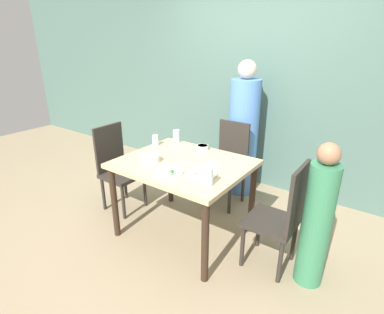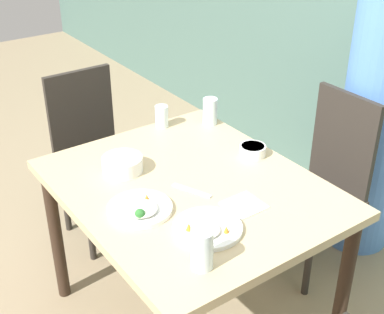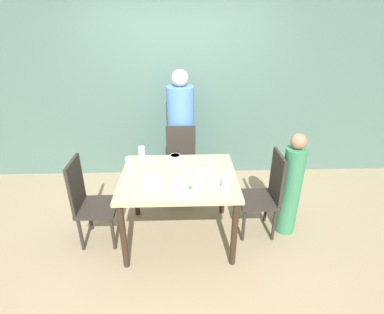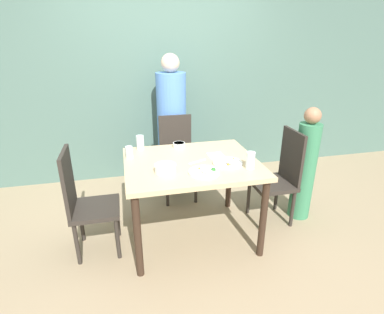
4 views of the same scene
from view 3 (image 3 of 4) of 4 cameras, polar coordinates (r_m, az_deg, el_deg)
ground_plane at (r=3.48m, az=-2.32°, el=-14.73°), size 10.00×10.00×0.00m
wall_back at (r=4.27m, az=-2.59°, el=13.51°), size 10.00×0.06×2.70m
dining_table at (r=3.08m, az=-2.55°, el=-5.06°), size 1.17×0.96×0.78m
chair_adult_spot at (r=3.89m, az=-2.08°, el=-1.02°), size 0.40×0.40×0.96m
chair_child_spot at (r=3.36m, az=13.73°, el=-6.61°), size 0.40×0.40×0.96m
chair_empty_left at (r=3.31m, az=-18.95°, el=-7.83°), size 0.40×0.40×0.96m
person_adult at (r=4.10m, az=-2.13°, el=4.20°), size 0.36×0.36×1.63m
person_child at (r=3.41m, az=18.27°, el=-5.63°), size 0.22×0.22×1.18m
bowl_curry at (r=2.88m, az=-7.75°, el=-4.69°), size 0.18×0.18×0.07m
plate_rice_adult at (r=2.79m, az=-1.53°, el=-5.96°), size 0.25×0.25×0.06m
plate_rice_child at (r=2.92m, az=3.23°, el=-4.50°), size 0.26×0.26×0.05m
bowl_rice_small at (r=3.35m, az=-3.21°, el=-0.00°), size 0.12×0.12×0.05m
glass_water_tall at (r=3.40m, az=-9.56°, el=0.85°), size 0.07×0.07×0.14m
glass_water_short at (r=3.23m, az=-11.99°, el=-1.02°), size 0.07×0.07×0.11m
glass_water_center at (r=2.80m, az=6.45°, el=-4.72°), size 0.07×0.07×0.14m
napkin_folded at (r=3.11m, az=2.04°, el=-2.67°), size 0.14×0.14×0.01m
fork_steel at (r=3.01m, az=-1.68°, el=-3.70°), size 0.17×0.09×0.01m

